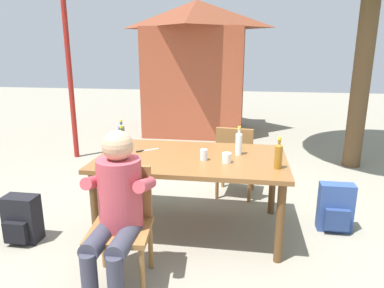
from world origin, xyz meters
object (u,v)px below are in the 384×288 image
(dining_table, at_px, (192,164))
(bottle_blue, at_px, (122,134))
(cup_white, at_px, (227,158))
(chair_far_right, at_px, (235,158))
(backpack_by_far_side, at_px, (22,220))
(bottle_clear, at_px, (239,143))
(brick_kiosk, at_px, (197,65))
(table_knife, at_px, (146,150))
(bottle_olive, at_px, (122,143))
(backpack_by_near_side, at_px, (336,209))
(cup_glass, at_px, (204,155))
(chair_near_left, at_px, (122,219))
(person_in_white_shirt, at_px, (117,205))
(lamp_post, at_px, (66,33))
(bottle_amber, at_px, (278,155))

(dining_table, height_order, bottle_blue, bottle_blue)
(dining_table, distance_m, cup_white, 0.38)
(chair_far_right, relative_size, backpack_by_far_side, 1.98)
(bottle_clear, height_order, brick_kiosk, brick_kiosk)
(brick_kiosk, bearing_deg, table_knife, -88.79)
(bottle_olive, bearing_deg, backpack_by_near_side, 7.72)
(backpack_by_far_side, bearing_deg, cup_glass, 13.16)
(chair_near_left, bearing_deg, person_in_white_shirt, -85.08)
(bottle_blue, bearing_deg, person_in_white_shirt, -72.17)
(dining_table, height_order, cup_glass, cup_glass)
(dining_table, distance_m, brick_kiosk, 4.45)
(lamp_post, bearing_deg, cup_glass, -42.57)
(chair_near_left, distance_m, brick_kiosk, 5.27)
(table_knife, xyz_separation_m, backpack_by_near_side, (1.87, 0.06, -0.52))
(backpack_by_far_side, bearing_deg, backpack_by_near_side, 12.70)
(person_in_white_shirt, bearing_deg, bottle_olive, 106.47)
(chair_far_right, height_order, backpack_by_near_side, chair_far_right)
(chair_near_left, xyz_separation_m, brick_kiosk, (-0.17, 5.19, 0.92))
(chair_far_right, distance_m, person_in_white_shirt, 1.95)
(person_in_white_shirt, bearing_deg, dining_table, 67.34)
(bottle_blue, height_order, cup_white, bottle_blue)
(bottle_blue, bearing_deg, chair_near_left, -71.02)
(chair_far_right, bearing_deg, lamp_post, 154.68)
(person_in_white_shirt, height_order, cup_white, person_in_white_shirt)
(bottle_amber, bearing_deg, backpack_by_near_side, 33.39)
(person_in_white_shirt, relative_size, table_knife, 6.02)
(chair_near_left, distance_m, backpack_by_far_side, 1.19)
(bottle_clear, height_order, cup_white, bottle_clear)
(bottle_clear, relative_size, cup_white, 3.13)
(bottle_clear, distance_m, brick_kiosk, 4.38)
(table_knife, bearing_deg, brick_kiosk, 91.21)
(bottle_amber, bearing_deg, person_in_white_shirt, -148.61)
(lamp_post, bearing_deg, bottle_amber, -37.48)
(person_in_white_shirt, bearing_deg, bottle_blue, 107.83)
(bottle_amber, height_order, backpack_by_far_side, bottle_amber)
(cup_white, relative_size, backpack_by_near_side, 0.18)
(bottle_amber, relative_size, lamp_post, 0.10)
(bottle_clear, relative_size, backpack_by_far_side, 0.63)
(person_in_white_shirt, xyz_separation_m, brick_kiosk, (-0.18, 5.30, 0.75))
(cup_white, bearing_deg, lamp_post, 139.31)
(table_knife, bearing_deg, bottle_olive, -126.69)
(brick_kiosk, bearing_deg, cup_glass, -81.10)
(chair_far_right, relative_size, bottle_clear, 3.15)
(backpack_by_near_side, xyz_separation_m, backpack_by_far_side, (-2.89, -0.65, -0.02))
(bottle_blue, distance_m, cup_glass, 1.01)
(cup_white, distance_m, backpack_by_near_side, 1.23)
(chair_near_left, xyz_separation_m, bottle_olive, (-0.24, 0.73, 0.39))
(cup_glass, xyz_separation_m, brick_kiosk, (-0.70, 4.45, 0.61))
(chair_far_right, relative_size, table_knife, 4.44)
(chair_far_right, height_order, bottle_amber, bottle_amber)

